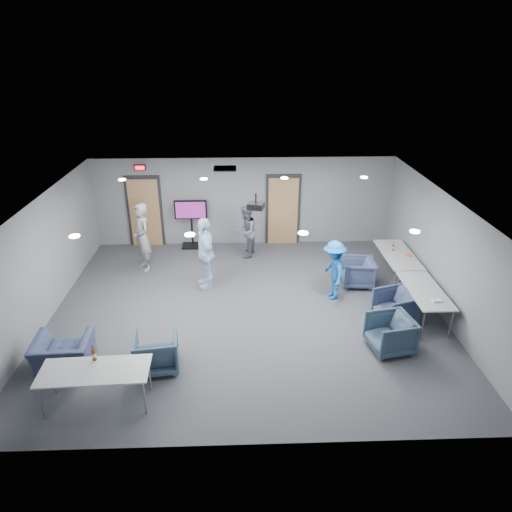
{
  "coord_description": "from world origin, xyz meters",
  "views": [
    {
      "loc": [
        -0.1,
        -9.23,
        5.74
      ],
      "look_at": [
        0.25,
        0.43,
        1.2
      ],
      "focal_mm": 32.0,
      "sensor_mm": 36.0,
      "label": 1
    }
  ],
  "objects_px": {
    "tv_stand": "(191,221)",
    "bottle_front": "(94,355)",
    "person_a": "(142,237)",
    "table_front_left": "(95,372)",
    "chair_right_b": "(396,306)",
    "person_c": "(206,253)",
    "projector": "(256,206)",
    "person_b": "(246,232)",
    "bottle_right": "(393,247)",
    "chair_front_a": "(156,351)",
    "table_right_b": "(425,291)",
    "table_right_a": "(398,255)",
    "chair_front_b": "(64,354)",
    "person_d": "(333,270)",
    "chair_right_a": "(358,272)",
    "chair_right_c": "(390,334)"
  },
  "relations": [
    {
      "from": "chair_front_a",
      "to": "bottle_right",
      "type": "relative_size",
      "value": 3.83
    },
    {
      "from": "person_b",
      "to": "person_c",
      "type": "xyz_separation_m",
      "value": [
        -1.04,
        -1.79,
        0.16
      ]
    },
    {
      "from": "table_right_a",
      "to": "person_d",
      "type": "bearing_deg",
      "value": 116.03
    },
    {
      "from": "chair_right_a",
      "to": "person_c",
      "type": "bearing_deg",
      "value": -84.72
    },
    {
      "from": "bottle_right",
      "to": "chair_front_b",
      "type": "bearing_deg",
      "value": -153.85
    },
    {
      "from": "chair_right_b",
      "to": "tv_stand",
      "type": "distance_m",
      "value": 6.58
    },
    {
      "from": "person_d",
      "to": "projector",
      "type": "distance_m",
      "value": 2.5
    },
    {
      "from": "person_a",
      "to": "chair_right_c",
      "type": "bearing_deg",
      "value": 24.05
    },
    {
      "from": "chair_right_b",
      "to": "person_a",
      "type": "bearing_deg",
      "value": -132.12
    },
    {
      "from": "chair_front_a",
      "to": "chair_front_b",
      "type": "relative_size",
      "value": 0.81
    },
    {
      "from": "table_right_b",
      "to": "projector",
      "type": "height_order",
      "value": "projector"
    },
    {
      "from": "table_right_a",
      "to": "projector",
      "type": "distance_m",
      "value": 4.22
    },
    {
      "from": "person_d",
      "to": "chair_right_b",
      "type": "xyz_separation_m",
      "value": [
        1.23,
        -1.09,
        -0.39
      ]
    },
    {
      "from": "person_b",
      "to": "table_right_b",
      "type": "relative_size",
      "value": 0.86
    },
    {
      "from": "bottle_front",
      "to": "projector",
      "type": "xyz_separation_m",
      "value": [
        2.93,
        3.26,
        1.56
      ]
    },
    {
      "from": "person_d",
      "to": "table_front_left",
      "type": "relative_size",
      "value": 0.8
    },
    {
      "from": "table_front_left",
      "to": "bottle_right",
      "type": "distance_m",
      "value": 8.04
    },
    {
      "from": "chair_right_b",
      "to": "table_front_left",
      "type": "distance_m",
      "value": 6.45
    },
    {
      "from": "table_right_b",
      "to": "table_front_left",
      "type": "bearing_deg",
      "value": 110.93
    },
    {
      "from": "person_a",
      "to": "table_front_left",
      "type": "xyz_separation_m",
      "value": [
        0.16,
        -5.27,
        -0.26
      ]
    },
    {
      "from": "person_b",
      "to": "person_c",
      "type": "relative_size",
      "value": 0.83
    },
    {
      "from": "chair_right_b",
      "to": "table_right_b",
      "type": "relative_size",
      "value": 0.44
    },
    {
      "from": "tv_stand",
      "to": "bottle_front",
      "type": "bearing_deg",
      "value": -99.54
    },
    {
      "from": "person_d",
      "to": "chair_right_a",
      "type": "bearing_deg",
      "value": 123.48
    },
    {
      "from": "person_a",
      "to": "chair_front_b",
      "type": "xyz_separation_m",
      "value": [
        -0.75,
        -4.27,
        -0.61
      ]
    },
    {
      "from": "person_d",
      "to": "bottle_front",
      "type": "xyz_separation_m",
      "value": [
        -4.8,
        -3.23,
        0.09
      ]
    },
    {
      "from": "tv_stand",
      "to": "chair_right_a",
      "type": "bearing_deg",
      "value": -30.14
    },
    {
      "from": "tv_stand",
      "to": "person_b",
      "type": "bearing_deg",
      "value": -24.52
    },
    {
      "from": "person_b",
      "to": "chair_front_b",
      "type": "xyz_separation_m",
      "value": [
        -3.57,
        -5.0,
        -0.44
      ]
    },
    {
      "from": "chair_right_a",
      "to": "chair_right_c",
      "type": "height_order",
      "value": "chair_right_c"
    },
    {
      "from": "chair_right_a",
      "to": "person_d",
      "type": "bearing_deg",
      "value": -44.91
    },
    {
      "from": "person_c",
      "to": "projector",
      "type": "distance_m",
      "value": 2.04
    },
    {
      "from": "chair_right_b",
      "to": "table_right_a",
      "type": "height_order",
      "value": "chair_right_b"
    },
    {
      "from": "person_d",
      "to": "chair_right_b",
      "type": "height_order",
      "value": "person_d"
    },
    {
      "from": "chair_front_a",
      "to": "table_right_b",
      "type": "relative_size",
      "value": 0.46
    },
    {
      "from": "table_front_left",
      "to": "person_b",
      "type": "bearing_deg",
      "value": 63.68
    },
    {
      "from": "projector",
      "to": "chair_right_a",
      "type": "bearing_deg",
      "value": 28.3
    },
    {
      "from": "person_a",
      "to": "table_front_left",
      "type": "distance_m",
      "value": 5.28
    },
    {
      "from": "person_a",
      "to": "chair_right_b",
      "type": "xyz_separation_m",
      "value": [
        6.12,
        -2.84,
        -0.58
      ]
    },
    {
      "from": "chair_right_b",
      "to": "bottle_front",
      "type": "xyz_separation_m",
      "value": [
        -6.03,
        -2.15,
        0.47
      ]
    },
    {
      "from": "person_c",
      "to": "projector",
      "type": "bearing_deg",
      "value": 49.98
    },
    {
      "from": "table_right_a",
      "to": "bottle_right",
      "type": "height_order",
      "value": "bottle_right"
    },
    {
      "from": "table_right_a",
      "to": "bottle_front",
      "type": "distance_m",
      "value": 7.87
    },
    {
      "from": "person_a",
      "to": "table_right_a",
      "type": "xyz_separation_m",
      "value": [
        6.77,
        -0.84,
        -0.26
      ]
    },
    {
      "from": "person_c",
      "to": "chair_right_a",
      "type": "distance_m",
      "value": 3.94
    },
    {
      "from": "person_c",
      "to": "chair_right_c",
      "type": "height_order",
      "value": "person_c"
    },
    {
      "from": "person_d",
      "to": "projector",
      "type": "height_order",
      "value": "projector"
    },
    {
      "from": "person_a",
      "to": "bottle_front",
      "type": "distance_m",
      "value": 4.99
    },
    {
      "from": "chair_front_a",
      "to": "table_right_b",
      "type": "height_order",
      "value": "chair_front_a"
    },
    {
      "from": "chair_right_a",
      "to": "table_right_a",
      "type": "relative_size",
      "value": 0.41
    }
  ]
}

